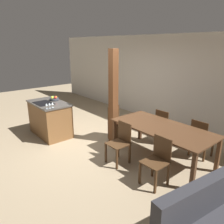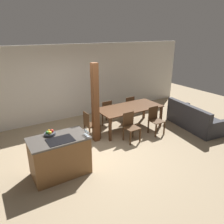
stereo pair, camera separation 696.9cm
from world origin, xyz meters
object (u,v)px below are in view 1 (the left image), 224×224
(wine_glass_far, at_px, (52,104))
(dining_chair_far_right, at_px, (201,138))
(kitchen_island, at_px, (50,119))
(wine_glass_near, at_px, (46,105))
(dining_chair_far_left, at_px, (164,125))
(fruit_bowl, at_px, (54,98))
(dining_table, at_px, (162,130))
(wine_glass_middle, at_px, (49,104))
(dining_chair_head_end, at_px, (116,122))
(dining_chair_near_right, at_px, (157,160))
(dining_chair_near_left, at_px, (120,142))
(timber_post, at_px, (113,98))

(wine_glass_far, relative_size, dining_chair_far_right, 0.16)
(kitchen_island, distance_m, wine_glass_near, 0.87)
(dining_chair_far_left, distance_m, dining_chair_far_right, 0.98)
(fruit_bowl, xyz_separation_m, dining_chair_far_left, (2.45, 1.74, -0.51))
(dining_table, relative_size, dining_chair_far_right, 2.49)
(wine_glass_middle, distance_m, dining_chair_head_end, 1.75)
(wine_glass_near, xyz_separation_m, dining_table, (2.25, 1.53, -0.36))
(kitchen_island, height_order, dining_table, kitchen_island)
(fruit_bowl, relative_size, wine_glass_middle, 1.76)
(wine_glass_far, height_order, dining_table, wine_glass_far)
(kitchen_island, bearing_deg, wine_glass_far, -15.01)
(dining_table, xyz_separation_m, dining_chair_far_right, (0.49, 0.74, -0.21))
(wine_glass_near, xyz_separation_m, dining_chair_near_right, (2.73, 0.79, -0.57))
(wine_glass_far, bearing_deg, wine_glass_near, -90.00)
(fruit_bowl, bearing_deg, wine_glass_near, -37.48)
(kitchen_island, relative_size, dining_table, 0.60)
(wine_glass_near, bearing_deg, dining_chair_far_right, 39.74)
(dining_chair_near_right, height_order, dining_chair_head_end, same)
(fruit_bowl, distance_m, dining_chair_near_left, 2.51)
(dining_chair_far_left, xyz_separation_m, dining_chair_head_end, (-0.97, -0.74, 0.00))
(wine_glass_near, bearing_deg, dining_chair_far_left, 52.29)
(wine_glass_far, relative_size, dining_table, 0.07)
(wine_glass_far, xyz_separation_m, dining_chair_head_end, (0.79, 1.38, -0.57))
(timber_post, bearing_deg, wine_glass_far, -126.75)
(dining_chair_near_right, xyz_separation_m, dining_chair_far_left, (-0.98, 1.48, 0.00))
(wine_glass_near, height_order, wine_glass_middle, same)
(wine_glass_far, xyz_separation_m, timber_post, (0.89, 1.19, 0.12))
(dining_table, distance_m, dining_chair_near_left, 0.91)
(dining_chair_near_right, bearing_deg, dining_chair_far_right, 90.00)
(fruit_bowl, bearing_deg, wine_glass_middle, -33.28)
(kitchen_island, height_order, wine_glass_far, wine_glass_far)
(dining_chair_near_right, height_order, dining_chair_far_left, same)
(timber_post, bearing_deg, wine_glass_middle, -125.06)
(wine_glass_middle, xyz_separation_m, dining_chair_far_left, (1.76, 2.20, -0.57))
(wine_glass_middle, distance_m, timber_post, 1.55)
(kitchen_island, relative_size, wine_glass_near, 9.12)
(fruit_bowl, height_order, dining_chair_near_left, fruit_bowl)
(wine_glass_middle, distance_m, dining_chair_near_left, 1.98)
(kitchen_island, bearing_deg, dining_chair_far_right, 30.70)
(wine_glass_near, bearing_deg, fruit_bowl, 142.52)
(fruit_bowl, bearing_deg, dining_chair_near_left, 6.07)
(wine_glass_far, height_order, dining_chair_far_left, wine_glass_far)
(dining_table, relative_size, timber_post, 0.93)
(wine_glass_middle, relative_size, timber_post, 0.06)
(dining_chair_near_right, bearing_deg, dining_chair_far_left, 123.36)
(dining_chair_far_left, relative_size, timber_post, 0.38)
(kitchen_island, distance_m, dining_chair_near_right, 3.35)
(kitchen_island, height_order, dining_chair_near_right, kitchen_island)
(wine_glass_far, xyz_separation_m, dining_chair_far_left, (1.76, 2.12, -0.57))
(dining_chair_near_left, relative_size, dining_chair_far_left, 1.00)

